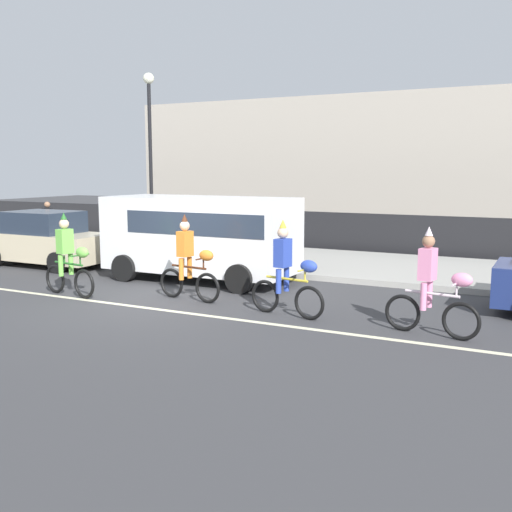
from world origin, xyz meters
The scene contains 13 objects.
ground_plane centered at (0.00, 0.00, 0.00)m, with size 80.00×80.00×0.00m, color #38383A.
road_centre_line centered at (0.00, -0.50, 0.00)m, with size 36.00×0.14×0.01m, color beige.
sidewalk_curb centered at (0.00, 6.50, 0.07)m, with size 60.00×5.00×0.15m, color #9E9B93.
fence_line centered at (0.00, 9.40, 0.70)m, with size 40.00×0.08×1.40m, color black.
building_backdrop centered at (3.34, 18.00, 3.00)m, with size 28.00×8.00×6.00m, color #B2A899.
parade_cyclist_lime centered at (-2.02, -0.31, 0.84)m, with size 1.71×0.52×1.92m.
parade_cyclist_orange centered at (0.71, 0.55, 0.84)m, with size 1.71×0.51×1.92m.
parade_cyclist_cobalt centered at (3.23, 0.21, 0.84)m, with size 1.71×0.53×1.92m.
parade_cyclist_pink centered at (6.06, 0.07, 0.84)m, with size 1.71×0.52×1.92m.
parked_van_white centered at (-0.29, 2.70, 1.28)m, with size 5.00×2.22×2.18m.
parked_car_beige centered at (-5.84, 2.66, 0.78)m, with size 4.10×1.92×1.64m.
street_lamp_post centered at (-4.35, 5.98, 3.99)m, with size 0.36×0.36×5.86m.
pedestrian_onlooker centered at (-8.00, 4.86, 1.01)m, with size 0.32×0.20×1.62m.
Camera 1 is at (7.95, -10.41, 2.90)m, focal length 42.00 mm.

